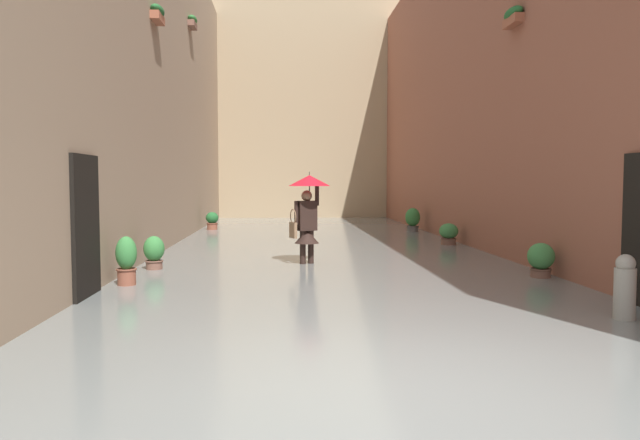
{
  "coord_description": "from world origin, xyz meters",
  "views": [
    {
      "loc": [
        1.0,
        4.97,
        1.81
      ],
      "look_at": [
        0.19,
        -7.54,
        1.0
      ],
      "focal_mm": 33.63,
      "sensor_mm": 36.0,
      "label": 1
    }
  ],
  "objects_px": {
    "potted_plant_far_right": "(126,263)",
    "potted_plant_near_left": "(449,235)",
    "potted_plant_far_left": "(413,221)",
    "potted_plant_mid_left": "(541,261)",
    "potted_plant_near_right": "(212,222)",
    "potted_plant_mid_right": "(154,254)",
    "mooring_bollard": "(625,292)",
    "person_wading": "(308,205)"
  },
  "relations": [
    {
      "from": "potted_plant_far_right",
      "to": "mooring_bollard",
      "type": "height_order",
      "value": "mooring_bollard"
    },
    {
      "from": "potted_plant_near_right",
      "to": "potted_plant_mid_left",
      "type": "relative_size",
      "value": 1.01
    },
    {
      "from": "potted_plant_near_left",
      "to": "potted_plant_mid_left",
      "type": "xyz_separation_m",
      "value": [
        -0.1,
        5.46,
        0.02
      ]
    },
    {
      "from": "potted_plant_far_left",
      "to": "mooring_bollard",
      "type": "relative_size",
      "value": 0.99
    },
    {
      "from": "mooring_bollard",
      "to": "potted_plant_near_left",
      "type": "bearing_deg",
      "value": -91.74
    },
    {
      "from": "person_wading",
      "to": "potted_plant_mid_right",
      "type": "relative_size",
      "value": 2.62
    },
    {
      "from": "potted_plant_near_right",
      "to": "potted_plant_mid_left",
      "type": "distance_m",
      "value": 12.91
    },
    {
      "from": "potted_plant_near_left",
      "to": "mooring_bollard",
      "type": "relative_size",
      "value": 0.75
    },
    {
      "from": "potted_plant_far_right",
      "to": "mooring_bollard",
      "type": "relative_size",
      "value": 0.99
    },
    {
      "from": "potted_plant_near_right",
      "to": "potted_plant_mid_right",
      "type": "height_order",
      "value": "potted_plant_mid_right"
    },
    {
      "from": "mooring_bollard",
      "to": "potted_plant_mid_right",
      "type": "bearing_deg",
      "value": -34.84
    },
    {
      "from": "person_wading",
      "to": "potted_plant_near_left",
      "type": "height_order",
      "value": "person_wading"
    },
    {
      "from": "potted_plant_near_left",
      "to": "mooring_bollard",
      "type": "distance_m",
      "value": 8.66
    },
    {
      "from": "mooring_bollard",
      "to": "potted_plant_far_left",
      "type": "bearing_deg",
      "value": -90.91
    },
    {
      "from": "potted_plant_far_right",
      "to": "potted_plant_mid_left",
      "type": "relative_size",
      "value": 1.26
    },
    {
      "from": "potted_plant_far_left",
      "to": "potted_plant_near_right",
      "type": "bearing_deg",
      "value": -10.61
    },
    {
      "from": "potted_plant_near_left",
      "to": "potted_plant_far_left",
      "type": "bearing_deg",
      "value": -89.17
    },
    {
      "from": "potted_plant_far_right",
      "to": "potted_plant_near_left",
      "type": "bearing_deg",
      "value": -140.22
    },
    {
      "from": "potted_plant_near_right",
      "to": "potted_plant_mid_right",
      "type": "xyz_separation_m",
      "value": [
        0.02,
        9.45,
        0.02
      ]
    },
    {
      "from": "potted_plant_far_left",
      "to": "potted_plant_far_right",
      "type": "xyz_separation_m",
      "value": [
        6.9,
        9.93,
        -0.01
      ]
    },
    {
      "from": "potted_plant_near_right",
      "to": "potted_plant_near_left",
      "type": "height_order",
      "value": "potted_plant_near_right"
    },
    {
      "from": "potted_plant_near_left",
      "to": "potted_plant_far_right",
      "type": "height_order",
      "value": "potted_plant_far_right"
    },
    {
      "from": "person_wading",
      "to": "potted_plant_near_right",
      "type": "height_order",
      "value": "person_wading"
    },
    {
      "from": "person_wading",
      "to": "potted_plant_far_right",
      "type": "xyz_separation_m",
      "value": [
        3.05,
        2.35,
        -0.84
      ]
    },
    {
      "from": "person_wading",
      "to": "potted_plant_far_right",
      "type": "relative_size",
      "value": 2.18
    },
    {
      "from": "potted_plant_far_left",
      "to": "potted_plant_mid_left",
      "type": "height_order",
      "value": "potted_plant_far_left"
    },
    {
      "from": "potted_plant_far_left",
      "to": "potted_plant_near_left",
      "type": "bearing_deg",
      "value": 90.83
    },
    {
      "from": "potted_plant_mid_right",
      "to": "potted_plant_near_left",
      "type": "distance_m",
      "value": 7.99
    },
    {
      "from": "person_wading",
      "to": "potted_plant_near_right",
      "type": "bearing_deg",
      "value": -71.53
    },
    {
      "from": "mooring_bollard",
      "to": "potted_plant_far_right",
      "type": "bearing_deg",
      "value": -23.12
    },
    {
      "from": "person_wading",
      "to": "potted_plant_far_left",
      "type": "xyz_separation_m",
      "value": [
        -3.85,
        -7.58,
        -0.83
      ]
    },
    {
      "from": "person_wading",
      "to": "potted_plant_near_left",
      "type": "bearing_deg",
      "value": -138.58
    },
    {
      "from": "potted_plant_far_left",
      "to": "potted_plant_far_right",
      "type": "height_order",
      "value": "potted_plant_far_right"
    },
    {
      "from": "potted_plant_near_left",
      "to": "potted_plant_mid_left",
      "type": "height_order",
      "value": "potted_plant_mid_left"
    },
    {
      "from": "person_wading",
      "to": "mooring_bollard",
      "type": "bearing_deg",
      "value": 124.99
    },
    {
      "from": "potted_plant_far_left",
      "to": "potted_plant_mid_left",
      "type": "distance_m",
      "value": 9.6
    },
    {
      "from": "potted_plant_mid_right",
      "to": "potted_plant_near_left",
      "type": "bearing_deg",
      "value": -149.57
    },
    {
      "from": "person_wading",
      "to": "potted_plant_far_left",
      "type": "distance_m",
      "value": 8.54
    },
    {
      "from": "potted_plant_near_left",
      "to": "potted_plant_far_right",
      "type": "xyz_separation_m",
      "value": [
        6.96,
        5.79,
        0.1
      ]
    },
    {
      "from": "potted_plant_far_right",
      "to": "potted_plant_mid_left",
      "type": "distance_m",
      "value": 7.07
    },
    {
      "from": "potted_plant_near_left",
      "to": "potted_plant_far_right",
      "type": "relative_size",
      "value": 0.75
    },
    {
      "from": "potted_plant_far_right",
      "to": "mooring_bollard",
      "type": "bearing_deg",
      "value": 156.88
    }
  ]
}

